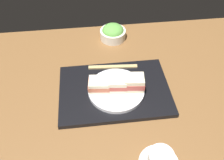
{
  "coord_description": "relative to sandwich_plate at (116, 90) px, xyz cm",
  "views": [
    {
      "loc": [
        3.86,
        50.97,
        69.22
      ],
      "look_at": [
        -3.1,
        -8.07,
        5.0
      ],
      "focal_mm": 38.1,
      "sensor_mm": 36.0,
      "label": 1
    }
  ],
  "objects": [
    {
      "name": "sandwich_near",
      "position": [
        -6.24,
        0.4,
        3.51
      ],
      "size": [
        8.03,
        6.51,
        5.58
      ],
      "color": "beige",
      "rests_on": "sandwich_plate"
    },
    {
      "name": "sandwich_far",
      "position": [
        6.24,
        -0.4,
        3.08
      ],
      "size": [
        8.15,
        6.33,
        4.72
      ],
      "color": "#EFE5C1",
      "rests_on": "sandwich_plate"
    },
    {
      "name": "coffee_cup",
      "position": [
        -9.14,
        28.38,
        0.12
      ],
      "size": [
        12.19,
        12.19,
        6.09
      ],
      "color": "white",
      "rests_on": "ground_plane"
    },
    {
      "name": "chopsticks_pair",
      "position": [
        -0.28,
        -12.6,
        -0.37
      ],
      "size": [
        19.85,
        2.89,
        0.7
      ],
      "color": "tan",
      "rests_on": "serving_tray"
    },
    {
      "name": "sandwich_plate",
      "position": [
        0.0,
        0.0,
        0.0
      ],
      "size": [
        20.82,
        20.82,
        1.44
      ],
      "primitive_type": "cylinder",
      "color": "silver",
      "rests_on": "serving_tray"
    },
    {
      "name": "ground_plane",
      "position": [
        4.35,
        5.26,
        -4.08
      ],
      "size": [
        140.0,
        100.0,
        3.0
      ],
      "primitive_type": "cube",
      "color": "brown"
    },
    {
      "name": "sandwich_middle",
      "position": [
        0.0,
        -0.0,
        3.24
      ],
      "size": [
        7.84,
        6.29,
        5.03
      ],
      "color": "#EFE5C1",
      "rests_on": "sandwich_plate"
    },
    {
      "name": "salad_bowl",
      "position": [
        -2.87,
        -34.34,
        0.62
      ],
      "size": [
        11.88,
        11.88,
        7.1
      ],
      "color": "silver",
      "rests_on": "ground_plane"
    },
    {
      "name": "serving_tray",
      "position": [
        0.51,
        -1.15,
        -1.65
      ],
      "size": [
        41.01,
        28.22,
        1.86
      ],
      "primitive_type": "cube",
      "color": "black",
      "rests_on": "ground_plane"
    }
  ]
}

